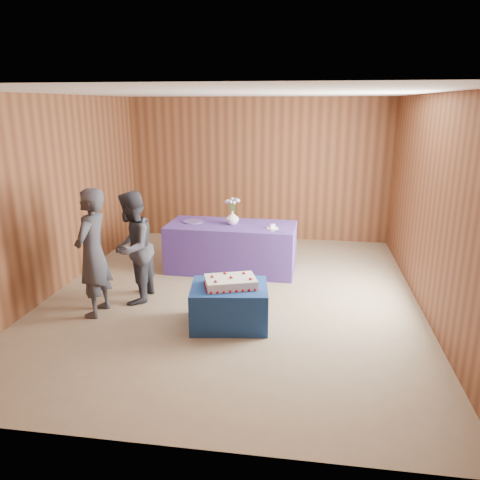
% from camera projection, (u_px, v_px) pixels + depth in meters
% --- Properties ---
extents(ground, '(6.00, 6.00, 0.00)m').
position_uv_depth(ground, '(232.00, 296.00, 6.49)').
color(ground, gray).
rests_on(ground, ground).
extents(room_shell, '(5.04, 6.04, 2.72)m').
position_uv_depth(room_shell, '(232.00, 166.00, 5.99)').
color(room_shell, brown).
rests_on(room_shell, ground).
extents(cake_table, '(0.99, 0.82, 0.50)m').
position_uv_depth(cake_table, '(229.00, 305.00, 5.59)').
color(cake_table, navy).
rests_on(cake_table, ground).
extents(serving_table, '(2.03, 0.96, 0.75)m').
position_uv_depth(serving_table, '(231.00, 247.00, 7.44)').
color(serving_table, '#4F3695').
rests_on(serving_table, ground).
extents(sheet_cake, '(0.71, 0.59, 0.14)m').
position_uv_depth(sheet_cake, '(231.00, 282.00, 5.50)').
color(sheet_cake, white).
rests_on(sheet_cake, cake_table).
extents(vase, '(0.24, 0.24, 0.21)m').
position_uv_depth(vase, '(232.00, 218.00, 7.31)').
color(vase, white).
rests_on(vase, serving_table).
extents(flower_spray, '(0.24, 0.24, 0.19)m').
position_uv_depth(flower_spray, '(232.00, 201.00, 7.24)').
color(flower_spray, '#285A24').
rests_on(flower_spray, vase).
extents(platter, '(0.39, 0.39, 0.02)m').
position_uv_depth(platter, '(193.00, 222.00, 7.46)').
color(platter, '#5A4C98').
rests_on(platter, serving_table).
extents(plate, '(0.22, 0.22, 0.01)m').
position_uv_depth(plate, '(272.00, 228.00, 7.09)').
color(plate, white).
rests_on(plate, serving_table).
extents(cake_slice, '(0.09, 0.08, 0.08)m').
position_uv_depth(cake_slice, '(272.00, 226.00, 7.07)').
color(cake_slice, white).
rests_on(cake_slice, plate).
extents(knife, '(0.26, 0.09, 0.00)m').
position_uv_depth(knife, '(276.00, 232.00, 6.91)').
color(knife, silver).
rests_on(knife, serving_table).
extents(guest_left, '(0.41, 0.60, 1.61)m').
position_uv_depth(guest_left, '(93.00, 253.00, 5.74)').
color(guest_left, '#34353E').
rests_on(guest_left, ground).
extents(guest_right, '(0.58, 0.74, 1.50)m').
position_uv_depth(guest_right, '(132.00, 248.00, 6.15)').
color(guest_right, '#373842').
rests_on(guest_right, ground).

